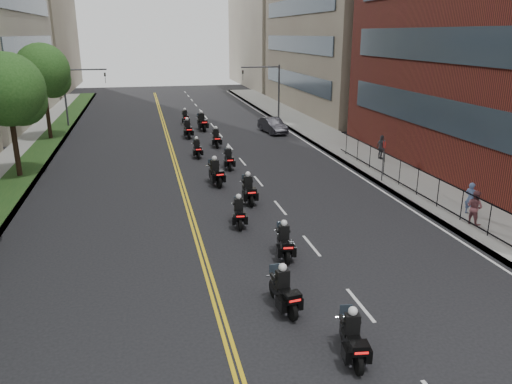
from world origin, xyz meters
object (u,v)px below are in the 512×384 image
Objects in this scene: motorcycle_3 at (284,243)px; motorcycle_11 at (202,123)px; pedestrian_a at (470,198)px; motorcycle_5 at (249,191)px; motorcycle_1 at (352,339)px; motorcycle_10 at (188,130)px; motorcycle_12 at (185,118)px; pedestrian_c at (381,147)px; motorcycle_9 at (216,139)px; motorcycle_7 at (229,160)px; pedestrian_b at (475,207)px; motorcycle_2 at (284,292)px; motorcycle_8 at (197,149)px; motorcycle_6 at (216,174)px; parked_sedan at (273,125)px; motorcycle_4 at (239,213)px.

motorcycle_3 is 0.84× the size of motorcycle_11.
motorcycle_5 is at bearing 41.15° from pedestrian_a.
motorcycle_1 is 0.87× the size of motorcycle_10.
pedestrian_c is (12.15, -18.14, 0.36)m from motorcycle_12.
motorcycle_9 is at bearing 89.61° from motorcycle_5.
motorcycle_5 is 7.17m from motorcycle_7.
motorcycle_12 is (-1.48, 10.89, -0.01)m from motorcycle_9.
motorcycle_1 is at bearing 110.67° from pedestrian_b.
motorcycle_11 is at bearing -3.60° from pedestrian_a.
motorcycle_2 is 1.02× the size of motorcycle_7.
motorcycle_9 is at bearing 58.18° from motorcycle_8.
motorcycle_11 reaches higher than pedestrian_c.
motorcycle_11 is (1.61, 3.09, 0.04)m from motorcycle_10.
motorcycle_10 is (-1.51, 31.97, 0.09)m from motorcycle_1.
motorcycle_6 is (-1.22, 3.67, 0.02)m from motorcycle_5.
motorcycle_2 is at bearing -94.89° from motorcycle_5.
pedestrian_b reaches higher than motorcycle_6.
motorcycle_11 reaches higher than motorcycle_6.
motorcycle_2 is 1.27× the size of pedestrian_c.
parked_sedan is (6.23, 32.55, 0.07)m from motorcycle_1.
motorcycle_6 is (-0.10, 6.84, 0.09)m from motorcycle_4.
pedestrian_b reaches higher than motorcycle_4.
pedestrian_a is (3.93, -23.28, 0.27)m from parked_sedan.
parked_sedan is 24.73m from pedestrian_b.
motorcycle_9 is 1.37× the size of pedestrian_b.
pedestrian_b is (10.73, -9.42, 0.27)m from motorcycle_6.
motorcycle_2 is 0.90× the size of motorcycle_10.
motorcycle_2 is 0.99× the size of motorcycle_12.
pedestrian_b reaches higher than motorcycle_2.
motorcycle_7 is at bearing 16.34° from pedestrian_b.
motorcycle_7 is 11.15m from motorcycle_10.
pedestrian_b is at bearing -57.82° from motorcycle_8.
motorcycle_5 is at bearing 97.97° from motorcycle_1.
motorcycle_1 is 0.99× the size of motorcycle_3.
motorcycle_10 is at bearing 116.57° from motorcycle_9.
motorcycle_12 is at bearing 86.95° from motorcycle_8.
motorcycle_9 is at bearing -149.17° from parked_sedan.
motorcycle_8 is at bearing -142.23° from parked_sedan.
motorcycle_11 is 18.12m from pedestrian_c.
motorcycle_5 is 0.55× the size of parked_sedan.
motorcycle_4 is 11.37m from pedestrian_a.
motorcycle_7 is at bearing 89.35° from motorcycle_4.
motorcycle_2 is 0.86× the size of motorcycle_11.
motorcycle_3 is at bearing 78.02° from pedestrian_b.
motorcycle_3 is at bearing 78.88° from pedestrian_a.
motorcycle_5 is 1.10× the size of motorcycle_8.
motorcycle_1 is at bearing -75.78° from motorcycle_2.
motorcycle_5 is (0.02, 7.01, 0.05)m from motorcycle_3.
motorcycle_11 is 28.62m from pedestrian_b.
pedestrian_c reaches higher than pedestrian_b.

